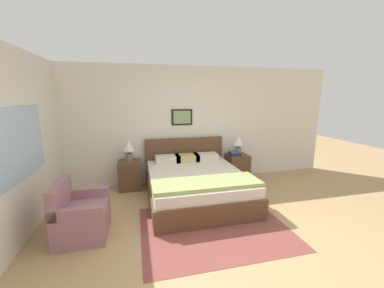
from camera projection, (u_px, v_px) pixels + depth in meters
name	position (u px, v px, depth m)	size (l,w,h in m)	color
ground_plane	(218.00, 246.00, 3.10)	(16.00, 16.00, 0.00)	tan
wall_back	(180.00, 125.00, 5.35)	(7.39, 0.09, 2.60)	silver
wall_left	(29.00, 140.00, 3.48)	(0.08, 5.01, 2.60)	silver
area_rug_main	(214.00, 227.00, 3.53)	(2.16, 1.70, 0.01)	brown
bed	(196.00, 184.00, 4.49)	(1.78, 2.13, 1.01)	brown
armchair	(80.00, 216.00, 3.30)	(0.65, 0.77, 0.81)	#8E606B
nightstand_near_window	(130.00, 175.00, 4.99)	(0.47, 0.49, 0.60)	brown
nightstand_by_door	(237.00, 167.00, 5.55)	(0.47, 0.49, 0.60)	brown
table_lamp_near_window	(129.00, 148.00, 4.89)	(0.24, 0.24, 0.45)	slate
table_lamp_by_door	(238.00, 143.00, 5.46)	(0.24, 0.24, 0.45)	slate
book_thick_bottom	(234.00, 155.00, 5.42)	(0.20, 0.26, 0.02)	#335693
book_hardcover_middle	(234.00, 153.00, 5.41)	(0.23, 0.27, 0.04)	#232328
book_novel_upper	(234.00, 152.00, 5.41)	(0.19, 0.21, 0.03)	#335693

